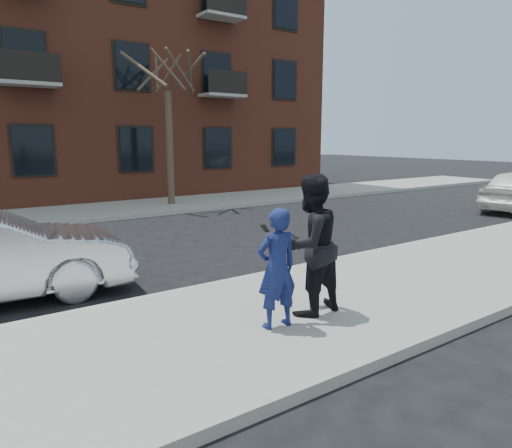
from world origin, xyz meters
TOP-DOWN VIEW (x-y plane):
  - ground at (0.00, 0.00)m, footprint 100.00×100.00m
  - near_sidewalk at (0.00, -0.25)m, footprint 50.00×3.50m
  - near_curb at (0.00, 1.55)m, footprint 50.00×0.10m
  - far_sidewalk at (0.00, 11.25)m, footprint 50.00×3.50m
  - far_curb at (0.00, 9.45)m, footprint 50.00×0.10m
  - apartment_building at (2.00, 18.00)m, footprint 24.30×10.30m
  - street_tree at (4.50, 11.00)m, footprint 3.60×3.60m
  - man_hoodie at (0.82, -0.59)m, footprint 0.61×0.50m
  - man_peacoat at (1.51, -0.46)m, footprint 1.04×0.85m

SIDE VIEW (x-z plane):
  - ground at x=0.00m, z-range 0.00..0.00m
  - near_sidewalk at x=0.00m, z-range 0.00..0.15m
  - near_curb at x=0.00m, z-range 0.00..0.15m
  - far_sidewalk at x=0.00m, z-range 0.00..0.15m
  - far_curb at x=0.00m, z-range 0.00..0.15m
  - man_hoodie at x=0.82m, z-range 0.15..1.77m
  - man_peacoat at x=1.51m, z-range 0.15..2.16m
  - street_tree at x=4.50m, z-range 2.12..8.92m
  - apartment_building at x=2.00m, z-range 0.01..12.31m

